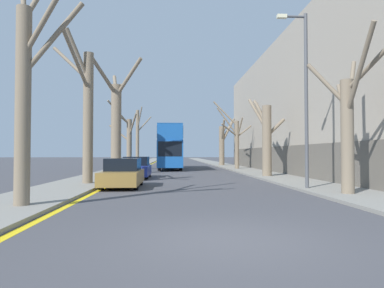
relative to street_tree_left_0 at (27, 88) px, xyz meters
name	(u,v)px	position (x,y,z in m)	size (l,w,h in m)	color
ground_plane	(227,240)	(5.46, -4.05, -3.66)	(300.00, 300.00, 0.00)	#424247
sidewalk_left	(142,163)	(-0.63, 45.95, -3.60)	(3.07, 120.00, 0.12)	gray
sidewalk_right	(215,163)	(11.55, 45.95, -3.60)	(3.07, 120.00, 0.12)	gray
building_facade_right	(323,110)	(18.07, 19.52, 1.95)	(10.08, 35.10, 11.24)	#9E9384
kerb_line_stripe	(152,164)	(1.09, 45.95, -3.66)	(0.24, 120.00, 0.01)	yellow
street_tree_left_0	(27,88)	(0.00, 0.00, 0.00)	(2.39, 1.89, 8.75)	#7A6B56
street_tree_left_1	(86,110)	(-0.13, 7.64, 0.28)	(2.61, 4.09, 8.01)	#7A6B56
street_tree_left_2	(116,120)	(-0.10, 17.08, 0.70)	(3.80, 5.43, 9.10)	#7A6B56
street_tree_left_3	(128,140)	(-0.16, 24.82, -0.57)	(3.19, 2.92, 6.94)	#7A6B56
street_tree_left_4	(138,135)	(0.02, 33.24, 0.35)	(2.04, 4.25, 7.49)	#7A6B56
street_tree_right_0	(349,122)	(11.26, 2.26, -0.78)	(2.26, 3.78, 6.09)	#7A6B56
street_tree_right_1	(266,136)	(10.99, 13.07, -0.77)	(2.20, 3.13, 5.92)	#7A6B56
street_tree_right_2	(236,140)	(10.99, 24.56, -0.56)	(4.13, 1.99, 7.21)	#7A6B56
street_tree_right_3	(223,143)	(11.18, 35.06, -0.52)	(2.22, 3.74, 6.44)	#7A6B56
double_decker_bus	(170,145)	(4.20, 26.09, -1.12)	(2.45, 10.98, 4.50)	#19519E
parked_car_0	(123,174)	(1.96, 6.54, -2.99)	(1.79, 4.11, 1.43)	olive
parked_car_1	(136,168)	(1.96, 12.98, -2.98)	(1.81, 4.15, 1.45)	navy
lamp_post	(304,91)	(10.38, 4.49, 0.83)	(1.40, 0.20, 8.05)	#4C4F54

